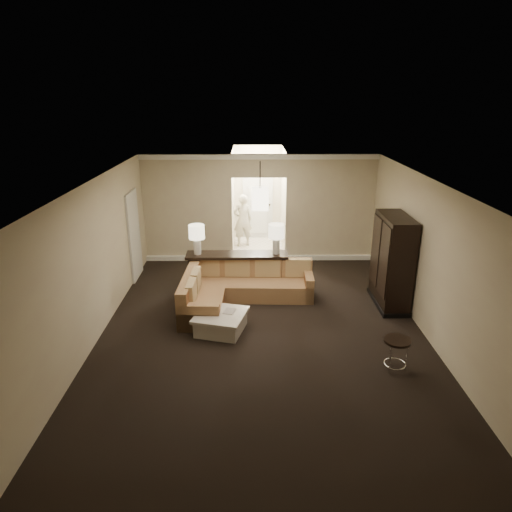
{
  "coord_description": "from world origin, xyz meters",
  "views": [
    {
      "loc": [
        -0.21,
        -7.53,
        4.24
      ],
      "look_at": [
        -0.11,
        1.2,
        1.1
      ],
      "focal_mm": 32.0,
      "sensor_mm": 36.0,
      "label": 1
    }
  ],
  "objects_px": {
    "sectional_sofa": "(236,288)",
    "person": "(243,218)",
    "drink_table": "(397,348)",
    "console_table": "(237,268)",
    "armoire": "(392,263)",
    "coffee_table": "(221,322)"
  },
  "relations": [
    {
      "from": "console_table",
      "to": "drink_table",
      "type": "bearing_deg",
      "value": -51.19
    },
    {
      "from": "coffee_table",
      "to": "sectional_sofa",
      "type": "bearing_deg",
      "value": 79.03
    },
    {
      "from": "sectional_sofa",
      "to": "person",
      "type": "relative_size",
      "value": 1.63
    },
    {
      "from": "sectional_sofa",
      "to": "coffee_table",
      "type": "relative_size",
      "value": 2.51
    },
    {
      "from": "armoire",
      "to": "drink_table",
      "type": "relative_size",
      "value": 3.54
    },
    {
      "from": "drink_table",
      "to": "person",
      "type": "relative_size",
      "value": 0.32
    },
    {
      "from": "coffee_table",
      "to": "person",
      "type": "distance_m",
      "value": 5.14
    },
    {
      "from": "armoire",
      "to": "drink_table",
      "type": "xyz_separation_m",
      "value": [
        -0.58,
        -2.42,
        -0.53
      ]
    },
    {
      "from": "console_table",
      "to": "drink_table",
      "type": "xyz_separation_m",
      "value": [
        2.64,
        -3.2,
        -0.13
      ]
    },
    {
      "from": "sectional_sofa",
      "to": "person",
      "type": "xyz_separation_m",
      "value": [
        0.09,
        3.85,
        0.52
      ]
    },
    {
      "from": "sectional_sofa",
      "to": "drink_table",
      "type": "distance_m",
      "value": 3.67
    },
    {
      "from": "person",
      "to": "sectional_sofa",
      "type": "bearing_deg",
      "value": 75.5
    },
    {
      "from": "armoire",
      "to": "console_table",
      "type": "bearing_deg",
      "value": 166.36
    },
    {
      "from": "coffee_table",
      "to": "drink_table",
      "type": "distance_m",
      "value": 3.18
    },
    {
      "from": "console_table",
      "to": "drink_table",
      "type": "height_order",
      "value": "console_table"
    },
    {
      "from": "coffee_table",
      "to": "person",
      "type": "xyz_separation_m",
      "value": [
        0.33,
        5.09,
        0.66
      ]
    },
    {
      "from": "coffee_table",
      "to": "person",
      "type": "height_order",
      "value": "person"
    },
    {
      "from": "console_table",
      "to": "drink_table",
      "type": "relative_size",
      "value": 4.16
    },
    {
      "from": "sectional_sofa",
      "to": "console_table",
      "type": "xyz_separation_m",
      "value": [
        0.02,
        0.66,
        0.2
      ]
    },
    {
      "from": "sectional_sofa",
      "to": "person",
      "type": "bearing_deg",
      "value": 90.69
    },
    {
      "from": "sectional_sofa",
      "to": "console_table",
      "type": "bearing_deg",
      "value": 90.59
    },
    {
      "from": "armoire",
      "to": "drink_table",
      "type": "bearing_deg",
      "value": -103.4
    }
  ]
}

